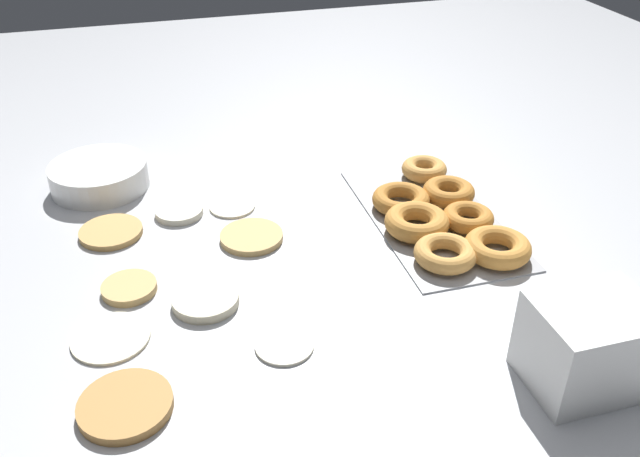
% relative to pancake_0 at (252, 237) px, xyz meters
% --- Properties ---
extents(ground_plane, '(3.00, 3.00, 0.00)m').
position_rel_pancake_0_xyz_m(ground_plane, '(-0.10, -0.01, -0.01)').
color(ground_plane, '#B2B5BA').
extents(pancake_0, '(0.11, 0.11, 0.01)m').
position_rel_pancake_0_xyz_m(pancake_0, '(0.00, 0.00, 0.00)').
color(pancake_0, tan).
rests_on(pancake_0, ground_plane).
extents(pancake_1, '(0.08, 0.08, 0.01)m').
position_rel_pancake_0_xyz_m(pancake_1, '(0.11, 0.01, -0.00)').
color(pancake_1, beige).
rests_on(pancake_1, ground_plane).
extents(pancake_2, '(0.12, 0.12, 0.01)m').
position_rel_pancake_0_xyz_m(pancake_2, '(-0.33, 0.22, 0.00)').
color(pancake_2, '#B27F42').
rests_on(pancake_2, ground_plane).
extents(pancake_3, '(0.08, 0.08, 0.01)m').
position_rel_pancake_0_xyz_m(pancake_3, '(-0.09, 0.21, 0.00)').
color(pancake_3, tan).
rests_on(pancake_3, ground_plane).
extents(pancake_4, '(0.10, 0.10, 0.01)m').
position_rel_pancake_0_xyz_m(pancake_4, '(-0.15, 0.10, 0.00)').
color(pancake_4, beige).
rests_on(pancake_4, ground_plane).
extents(pancake_5, '(0.11, 0.11, 0.01)m').
position_rel_pancake_0_xyz_m(pancake_5, '(0.08, 0.23, -0.00)').
color(pancake_5, tan).
rests_on(pancake_5, ground_plane).
extents(pancake_6, '(0.08, 0.08, 0.01)m').
position_rel_pancake_0_xyz_m(pancake_6, '(-0.27, 0.01, -0.00)').
color(pancake_6, silver).
rests_on(pancake_6, ground_plane).
extents(pancake_7, '(0.11, 0.11, 0.01)m').
position_rel_pancake_0_xyz_m(pancake_7, '(-0.19, 0.24, -0.00)').
color(pancake_7, beige).
rests_on(pancake_7, ground_plane).
extents(pancake_8, '(0.09, 0.09, 0.01)m').
position_rel_pancake_0_xyz_m(pancake_8, '(0.12, 0.11, 0.00)').
color(pancake_8, silver).
rests_on(pancake_8, ground_plane).
extents(donut_tray, '(0.41, 0.21, 0.04)m').
position_rel_pancake_0_xyz_m(donut_tray, '(-0.04, -0.32, 0.01)').
color(donut_tray, '#93969B').
rests_on(donut_tray, ground_plane).
extents(batter_bowl, '(0.18, 0.18, 0.05)m').
position_rel_pancake_0_xyz_m(batter_bowl, '(0.26, 0.24, 0.02)').
color(batter_bowl, white).
rests_on(batter_bowl, ground_plane).
extents(container_stack, '(0.12, 0.14, 0.12)m').
position_rel_pancake_0_xyz_m(container_stack, '(-0.44, -0.34, 0.05)').
color(container_stack, white).
rests_on(container_stack, ground_plane).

